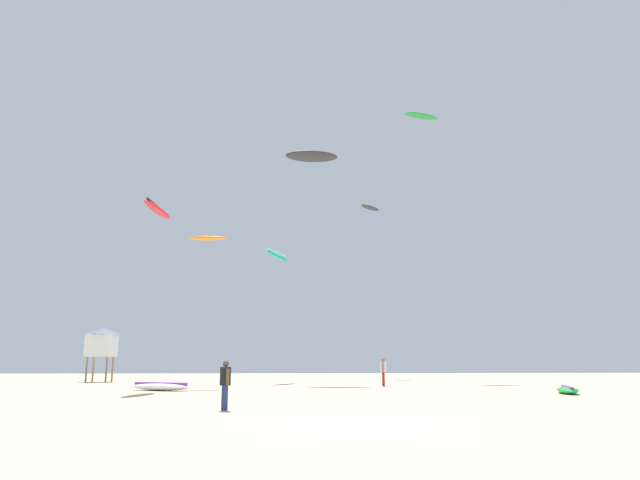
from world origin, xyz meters
name	(u,v)px	position (x,y,z in m)	size (l,w,h in m)	color
ground_plane	(360,424)	(0.00, 0.00, 0.00)	(120.00, 120.00, 0.00)	beige
person_foreground	(225,381)	(-3.91, 4.25, 0.93)	(0.36, 0.48, 1.60)	navy
person_midground	(383,370)	(4.22, 21.48, 1.04)	(0.40, 0.58, 1.77)	#B21E23
kite_grounded_near	(161,387)	(-8.74, 16.73, 0.21)	(3.79, 2.53, 0.43)	white
kite_grounded_mid	(567,390)	(11.90, 12.85, 0.18)	(1.81, 3.29, 0.38)	green
lifeguard_tower	(102,342)	(-16.55, 30.56, 3.05)	(2.30, 2.30, 4.15)	#8C704C
kite_aloft_0	(312,156)	(-0.19, 27.46, 17.69)	(4.24, 1.41, 0.93)	#2D2D33
kite_aloft_1	(421,116)	(10.17, 32.53, 23.81)	(3.63, 2.07, 0.42)	green
kite_aloft_2	(370,208)	(6.19, 38.82, 16.66)	(2.50, 2.50, 0.33)	#2D2D33
kite_aloft_3	(277,255)	(-2.85, 28.95, 9.82)	(2.47, 4.00, 0.95)	#19B29E
kite_aloft_4	(208,238)	(-7.26, 21.31, 9.47)	(2.58, 1.01, 0.28)	orange
kite_aloft_5	(157,210)	(-9.60, 17.06, 10.21)	(1.45, 3.83, 0.77)	red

